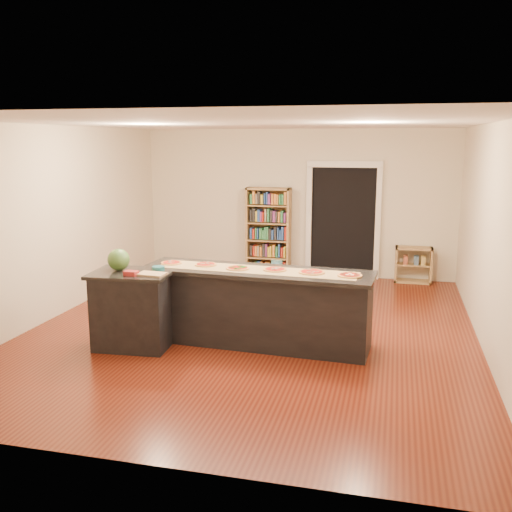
% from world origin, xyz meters
% --- Properties ---
extents(room, '(6.00, 7.00, 2.80)m').
position_xyz_m(room, '(0.00, 0.00, 1.40)').
color(room, beige).
rests_on(room, ground).
extents(doorway, '(1.40, 0.09, 2.21)m').
position_xyz_m(doorway, '(0.90, 3.46, 1.20)').
color(doorway, black).
rests_on(doorway, room).
extents(kitchen_island, '(2.96, 0.80, 0.98)m').
position_xyz_m(kitchen_island, '(0.18, -0.53, 0.49)').
color(kitchen_island, black).
rests_on(kitchen_island, ground).
extents(side_counter, '(0.99, 0.72, 0.98)m').
position_xyz_m(side_counter, '(-1.29, -1.02, 0.49)').
color(side_counter, black).
rests_on(side_counter, ground).
extents(bookshelf, '(0.85, 0.30, 1.70)m').
position_xyz_m(bookshelf, '(-0.52, 3.30, 0.85)').
color(bookshelf, tan).
rests_on(bookshelf, ground).
extents(low_shelf, '(0.66, 0.28, 0.66)m').
position_xyz_m(low_shelf, '(2.23, 3.31, 0.33)').
color(low_shelf, tan).
rests_on(low_shelf, ground).
extents(waste_bin, '(0.22, 0.22, 0.32)m').
position_xyz_m(waste_bin, '(-0.31, 3.16, 0.16)').
color(waste_bin, '#62BDDB').
rests_on(waste_bin, ground).
extents(kraft_paper, '(2.59, 0.60, 0.00)m').
position_xyz_m(kraft_paper, '(0.18, -0.54, 0.98)').
color(kraft_paper, tan).
rests_on(kraft_paper, kitchen_island).
extents(watermelon, '(0.27, 0.27, 0.27)m').
position_xyz_m(watermelon, '(-1.48, -0.98, 1.11)').
color(watermelon, '#144214').
rests_on(watermelon, side_counter).
extents(cutting_board, '(0.35, 0.25, 0.02)m').
position_xyz_m(cutting_board, '(-0.98, -1.11, 0.99)').
color(cutting_board, tan).
rests_on(cutting_board, side_counter).
extents(package_red, '(0.17, 0.13, 0.06)m').
position_xyz_m(package_red, '(-1.21, -1.20, 1.00)').
color(package_red, maroon).
rests_on(package_red, side_counter).
extents(package_teal, '(0.16, 0.16, 0.06)m').
position_xyz_m(package_teal, '(-0.99, -0.89, 1.01)').
color(package_teal, '#195966').
rests_on(package_teal, side_counter).
extents(pizza_a, '(0.29, 0.29, 0.02)m').
position_xyz_m(pizza_a, '(-0.99, -0.45, 0.99)').
color(pizza_a, tan).
rests_on(pizza_a, kitchen_island).
extents(pizza_b, '(0.28, 0.28, 0.02)m').
position_xyz_m(pizza_b, '(-0.52, -0.44, 0.99)').
color(pizza_b, tan).
rests_on(pizza_b, kitchen_island).
extents(pizza_c, '(0.31, 0.31, 0.02)m').
position_xyz_m(pizza_c, '(-0.05, -0.55, 0.99)').
color(pizza_c, tan).
rests_on(pizza_c, kitchen_island).
extents(pizza_d, '(0.29, 0.29, 0.02)m').
position_xyz_m(pizza_d, '(0.42, -0.51, 0.99)').
color(pizza_d, tan).
rests_on(pizza_d, kitchen_island).
extents(pizza_e, '(0.33, 0.33, 0.02)m').
position_xyz_m(pizza_e, '(0.89, -0.55, 0.99)').
color(pizza_e, tan).
rests_on(pizza_e, kitchen_island).
extents(pizza_f, '(0.29, 0.29, 0.02)m').
position_xyz_m(pizza_f, '(1.36, -0.61, 0.99)').
color(pizza_f, tan).
rests_on(pizza_f, kitchen_island).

